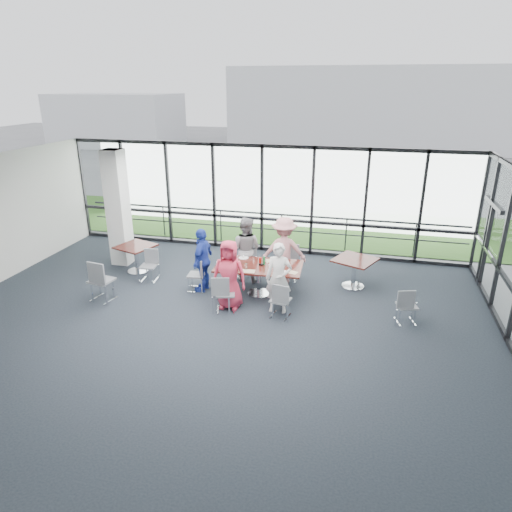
% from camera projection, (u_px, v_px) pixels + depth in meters
% --- Properties ---
extents(floor, '(12.00, 10.00, 0.02)m').
position_uv_depth(floor, '(207.00, 329.00, 9.57)').
color(floor, '#1C222B').
rests_on(floor, ground).
extents(ceiling, '(12.00, 10.00, 0.04)m').
position_uv_depth(ceiling, '(200.00, 177.00, 8.43)').
color(ceiling, silver).
rests_on(ceiling, ground).
extents(wall_front, '(12.00, 0.10, 3.20)m').
position_uv_depth(wall_front, '(27.00, 435.00, 4.46)').
color(wall_front, silver).
rests_on(wall_front, ground).
extents(curtain_wall_back, '(12.00, 0.10, 3.20)m').
position_uv_depth(curtain_wall_back, '(262.00, 199.00, 13.53)').
color(curtain_wall_back, white).
rests_on(curtain_wall_back, ground).
extents(exit_door, '(0.12, 1.60, 2.10)m').
position_uv_depth(exit_door, '(487.00, 247.00, 11.23)').
color(exit_door, black).
rests_on(exit_door, ground).
extents(structural_column, '(0.50, 0.50, 3.20)m').
position_uv_depth(structural_column, '(118.00, 208.00, 12.53)').
color(structural_column, white).
rests_on(structural_column, ground).
extents(apron, '(80.00, 70.00, 0.02)m').
position_uv_depth(apron, '(290.00, 210.00, 18.64)').
color(apron, slate).
rests_on(apron, ground).
extents(grass_strip, '(80.00, 5.00, 0.01)m').
position_uv_depth(grass_strip, '(280.00, 222.00, 16.82)').
color(grass_strip, '#305E19').
rests_on(grass_strip, ground).
extents(hangar_main, '(24.00, 10.00, 6.00)m').
position_uv_depth(hangar_main, '(388.00, 107.00, 36.61)').
color(hangar_main, silver).
rests_on(hangar_main, ground).
extents(hangar_aux, '(10.00, 6.00, 4.00)m').
position_uv_depth(hangar_aux, '(117.00, 119.00, 38.32)').
color(hangar_aux, silver).
rests_on(hangar_aux, ground).
extents(guard_rail, '(12.00, 0.06, 0.06)m').
position_uv_depth(guard_rail, '(266.00, 229.00, 14.47)').
color(guard_rail, '#2D2D33').
rests_on(guard_rail, ground).
extents(main_table, '(2.11, 1.24, 0.75)m').
position_uv_depth(main_table, '(259.00, 270.00, 10.92)').
color(main_table, '#351710').
rests_on(main_table, ground).
extents(side_table_left, '(1.10, 1.10, 0.75)m').
position_uv_depth(side_table_left, '(136.00, 250.00, 12.25)').
color(side_table_left, '#351710').
rests_on(side_table_left, ground).
extents(side_table_right, '(1.22, 1.22, 0.75)m').
position_uv_depth(side_table_right, '(355.00, 263.00, 11.31)').
color(side_table_right, '#351710').
rests_on(side_table_right, ground).
extents(diner_near_left, '(0.79, 0.52, 1.61)m').
position_uv_depth(diner_near_left, '(229.00, 275.00, 10.22)').
color(diner_near_left, '#CA304A').
rests_on(diner_near_left, ground).
extents(diner_near_right, '(0.60, 0.45, 1.61)m').
position_uv_depth(diner_near_right, '(279.00, 278.00, 10.03)').
color(diner_near_right, silver).
rests_on(diner_near_right, ground).
extents(diner_far_left, '(0.87, 0.60, 1.69)m').
position_uv_depth(diner_far_left, '(246.00, 249.00, 11.67)').
color(diner_far_left, gray).
rests_on(diner_far_left, ground).
extents(diner_far_right, '(1.20, 0.76, 1.73)m').
position_uv_depth(diner_far_right, '(284.00, 250.00, 11.52)').
color(diner_far_right, '#D1898A').
rests_on(diner_far_right, ground).
extents(diner_end, '(0.57, 0.97, 1.59)m').
position_uv_depth(diner_end, '(203.00, 260.00, 11.10)').
color(diner_end, '#2038A3').
rests_on(diner_end, ground).
extents(chair_main_nl, '(0.52, 0.52, 0.85)m').
position_uv_depth(chair_main_nl, '(225.00, 293.00, 10.18)').
color(chair_main_nl, slate).
rests_on(chair_main_nl, ground).
extents(chair_main_nr, '(0.47, 0.47, 0.81)m').
position_uv_depth(chair_main_nr, '(280.00, 300.00, 9.92)').
color(chair_main_nr, slate).
rests_on(chair_main_nr, ground).
extents(chair_main_fl, '(0.56, 0.56, 0.92)m').
position_uv_depth(chair_main_fl, '(245.00, 259.00, 12.10)').
color(chair_main_fl, slate).
rests_on(chair_main_fl, ground).
extents(chair_main_fr, '(0.53, 0.53, 0.90)m').
position_uv_depth(chair_main_fr, '(288.00, 264.00, 11.77)').
color(chair_main_fr, slate).
rests_on(chair_main_fr, ground).
extents(chair_main_end, '(0.45, 0.45, 0.82)m').
position_uv_depth(chair_main_end, '(196.00, 275.00, 11.21)').
color(chair_main_end, slate).
rests_on(chair_main_end, ground).
extents(chair_spare_la, '(0.57, 0.57, 1.00)m').
position_uv_depth(chair_spare_la, '(101.00, 281.00, 10.66)').
color(chair_spare_la, slate).
rests_on(chair_spare_la, ground).
extents(chair_spare_lb, '(0.44, 0.44, 0.80)m').
position_uv_depth(chair_spare_lb, '(148.00, 266.00, 11.76)').
color(chair_spare_lb, slate).
rests_on(chair_spare_lb, ground).
extents(chair_spare_r, '(0.48, 0.48, 0.80)m').
position_uv_depth(chair_spare_r, '(407.00, 306.00, 9.68)').
color(chair_spare_r, slate).
rests_on(chair_spare_r, ground).
extents(plate_nl, '(0.28, 0.28, 0.01)m').
position_uv_depth(plate_nl, '(232.00, 269.00, 10.66)').
color(plate_nl, white).
rests_on(plate_nl, main_table).
extents(plate_nr, '(0.24, 0.24, 0.01)m').
position_uv_depth(plate_nr, '(282.00, 272.00, 10.47)').
color(plate_nr, white).
rests_on(plate_nr, main_table).
extents(plate_fl, '(0.25, 0.25, 0.01)m').
position_uv_depth(plate_fl, '(244.00, 258.00, 11.33)').
color(plate_fl, white).
rests_on(plate_fl, main_table).
extents(plate_fr, '(0.27, 0.27, 0.01)m').
position_uv_depth(plate_fr, '(281.00, 260.00, 11.17)').
color(plate_fr, white).
rests_on(plate_fr, main_table).
extents(plate_end, '(0.26, 0.26, 0.01)m').
position_uv_depth(plate_end, '(222.00, 262.00, 11.06)').
color(plate_end, white).
rests_on(plate_end, main_table).
extents(tumbler_a, '(0.07, 0.07, 0.14)m').
position_uv_depth(tumbler_a, '(246.00, 266.00, 10.64)').
color(tumbler_a, white).
rests_on(tumbler_a, main_table).
extents(tumbler_b, '(0.07, 0.07, 0.13)m').
position_uv_depth(tumbler_b, '(270.00, 267.00, 10.60)').
color(tumbler_b, white).
rests_on(tumbler_b, main_table).
extents(tumbler_c, '(0.07, 0.07, 0.13)m').
position_uv_depth(tumbler_c, '(264.00, 259.00, 11.07)').
color(tumbler_c, white).
rests_on(tumbler_c, main_table).
extents(tumbler_d, '(0.06, 0.06, 0.13)m').
position_uv_depth(tumbler_d, '(228.00, 263.00, 10.85)').
color(tumbler_d, white).
rests_on(tumbler_d, main_table).
extents(menu_a, '(0.33, 0.24, 0.00)m').
position_uv_depth(menu_a, '(248.00, 271.00, 10.54)').
color(menu_a, beige).
rests_on(menu_a, main_table).
extents(menu_b, '(0.32, 0.27, 0.00)m').
position_uv_depth(menu_b, '(292.00, 272.00, 10.49)').
color(menu_b, beige).
rests_on(menu_b, main_table).
extents(menu_c, '(0.38, 0.37, 0.00)m').
position_uv_depth(menu_c, '(270.00, 260.00, 11.19)').
color(menu_c, beige).
rests_on(menu_c, main_table).
extents(condiment_caddy, '(0.10, 0.07, 0.04)m').
position_uv_depth(condiment_caddy, '(261.00, 264.00, 10.89)').
color(condiment_caddy, black).
rests_on(condiment_caddy, main_table).
extents(ketchup_bottle, '(0.06, 0.06, 0.18)m').
position_uv_depth(ketchup_bottle, '(260.00, 261.00, 10.90)').
color(ketchup_bottle, maroon).
rests_on(ketchup_bottle, main_table).
extents(green_bottle, '(0.05, 0.05, 0.20)m').
position_uv_depth(green_bottle, '(264.00, 261.00, 10.90)').
color(green_bottle, '#147232').
rests_on(green_bottle, main_table).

